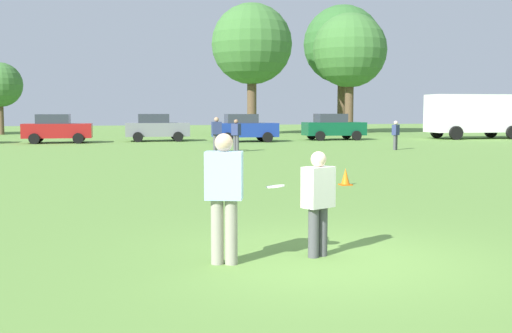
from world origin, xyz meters
name	(u,v)px	position (x,y,z in m)	size (l,w,h in m)	color
ground_plane	(337,260)	(0.00, 0.00, 0.00)	(152.28, 152.28, 0.00)	#608C3D
player_thrower	(224,191)	(-1.60, 0.13, 1.02)	(0.57, 0.43, 1.81)	gray
player_defender	(318,198)	(-0.20, 0.26, 0.86)	(0.52, 0.43, 1.53)	#4C4C51
frisbee	(275,186)	(-0.83, 0.28, 1.04)	(0.27, 0.27, 0.07)	white
traffic_cone	(345,177)	(3.37, 8.29, 0.23)	(0.32, 0.32, 0.48)	#D8590C
parked_car_center	(57,128)	(-6.24, 33.29, 0.92)	(4.25, 2.30, 1.82)	maroon
parked_car_mid_right	(156,127)	(0.06, 34.21, 0.92)	(4.25, 2.30, 1.82)	slate
parked_car_near_right	(244,128)	(5.59, 32.04, 0.92)	(4.25, 2.30, 1.82)	navy
parked_car_far_right	(333,127)	(12.15, 33.12, 0.92)	(4.25, 2.30, 1.82)	#0C4C2D
box_truck	(483,114)	(23.43, 32.57, 1.75)	(8.56, 3.16, 3.18)	white
bystander_sideline_watcher	(396,133)	(11.59, 22.19, 0.86)	(0.48, 0.45, 1.53)	#4C4C51
bystander_far_jogger	(236,133)	(3.16, 22.72, 0.92)	(0.47, 0.51, 1.63)	#4C4C51
bystander_field_marshal	(217,132)	(2.18, 22.83, 0.98)	(0.49, 0.30, 1.74)	#4C4C51
tree_east_birch	(0,85)	(-11.79, 48.23, 4.15)	(3.71, 3.71, 6.04)	brown
tree_east_oak	(252,44)	(8.72, 43.45, 7.50)	(6.71, 6.71, 10.90)	brown
tree_far_east_pine	(350,51)	(17.47, 43.59, 7.17)	(6.41, 6.41, 10.42)	brown
tree_far_west_pine	(343,45)	(17.92, 46.50, 7.96)	(7.12, 7.12, 11.57)	brown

